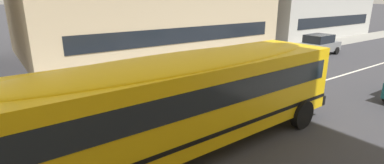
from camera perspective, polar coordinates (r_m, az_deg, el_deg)
name	(u,v)px	position (r m, az deg, el deg)	size (l,w,h in m)	color
ground_plane	(195,119)	(11.24, 0.52, -7.42)	(400.00, 400.00, 0.00)	#38383D
sidewalk_far	(121,78)	(17.28, -13.92, 0.77)	(120.00, 3.00, 0.01)	gray
lane_centreline	(195,119)	(11.23, 0.52, -7.40)	(110.00, 0.16, 0.01)	silver
school_bus	(176,98)	(8.33, -3.16, -3.15)	(13.30, 3.16, 2.96)	yellow
parked_car_grey_end_of_row	(319,44)	(25.63, 23.80, 6.83)	(3.94, 1.95, 1.64)	gray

